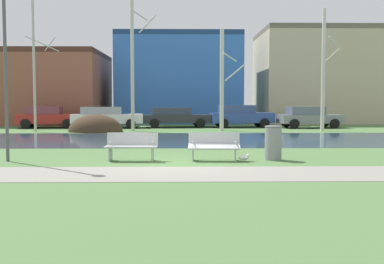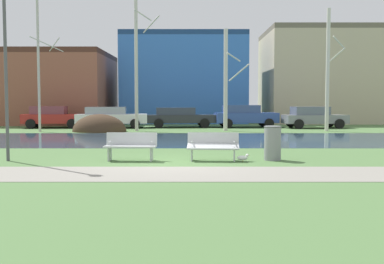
{
  "view_description": "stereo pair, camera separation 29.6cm",
  "coord_description": "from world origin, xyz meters",
  "px_view_note": "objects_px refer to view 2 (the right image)",
  "views": [
    {
      "loc": [
        0.33,
        -13.96,
        1.88
      ],
      "look_at": [
        0.61,
        1.3,
        0.85
      ],
      "focal_mm": 44.11,
      "sensor_mm": 36.0,
      "label": 1
    },
    {
      "loc": [
        0.63,
        -13.96,
        1.88
      ],
      "look_at": [
        0.61,
        1.3,
        0.85
      ],
      "focal_mm": 44.11,
      "sensor_mm": 36.0,
      "label": 2
    }
  ],
  "objects_px": {
    "parked_van_nearest_red": "(53,116)",
    "parked_wagon_fourth_blue": "(245,116)",
    "seagull": "(244,158)",
    "parked_suv_fifth_grey": "(314,117)",
    "parked_sedan_second_white": "(111,117)",
    "streetlamp": "(6,37)",
    "trash_bin": "(273,143)",
    "bench_right": "(214,146)",
    "parked_hatch_third_dark": "(180,117)",
    "bench_left": "(131,146)"
  },
  "relations": [
    {
      "from": "bench_left",
      "to": "seagull",
      "type": "distance_m",
      "value": 3.49
    },
    {
      "from": "trash_bin",
      "to": "parked_wagon_fourth_blue",
      "type": "distance_m",
      "value": 17.95
    },
    {
      "from": "parked_sedan_second_white",
      "to": "parked_wagon_fourth_blue",
      "type": "xyz_separation_m",
      "value": [
        9.18,
        0.73,
        0.05
      ]
    },
    {
      "from": "bench_right",
      "to": "parked_wagon_fourth_blue",
      "type": "relative_size",
      "value": 0.37
    },
    {
      "from": "parked_sedan_second_white",
      "to": "parked_suv_fifth_grey",
      "type": "relative_size",
      "value": 1.13
    },
    {
      "from": "bench_left",
      "to": "parked_sedan_second_white",
      "type": "relative_size",
      "value": 0.33
    },
    {
      "from": "bench_right",
      "to": "trash_bin",
      "type": "relative_size",
      "value": 1.52
    },
    {
      "from": "parked_van_nearest_red",
      "to": "parked_wagon_fourth_blue",
      "type": "height_order",
      "value": "parked_wagon_fourth_blue"
    },
    {
      "from": "parked_sedan_second_white",
      "to": "parked_wagon_fourth_blue",
      "type": "bearing_deg",
      "value": 4.57
    },
    {
      "from": "bench_left",
      "to": "seagull",
      "type": "relative_size",
      "value": 4.14
    },
    {
      "from": "parked_wagon_fourth_blue",
      "to": "streetlamp",
      "type": "bearing_deg",
      "value": -117.32
    },
    {
      "from": "streetlamp",
      "to": "parked_wagon_fourth_blue",
      "type": "xyz_separation_m",
      "value": [
        9.35,
        18.1,
        -3.0
      ]
    },
    {
      "from": "streetlamp",
      "to": "parked_sedan_second_white",
      "type": "bearing_deg",
      "value": 89.43
    },
    {
      "from": "trash_bin",
      "to": "parked_wagon_fourth_blue",
      "type": "bearing_deg",
      "value": 86.41
    },
    {
      "from": "parked_sedan_second_white",
      "to": "parked_van_nearest_red",
      "type": "bearing_deg",
      "value": 177.7
    },
    {
      "from": "trash_bin",
      "to": "parked_suv_fifth_grey",
      "type": "bearing_deg",
      "value": 71.67
    },
    {
      "from": "streetlamp",
      "to": "trash_bin",
      "type": "bearing_deg",
      "value": 1.3
    },
    {
      "from": "parked_van_nearest_red",
      "to": "parked_wagon_fourth_blue",
      "type": "bearing_deg",
      "value": 2.5
    },
    {
      "from": "trash_bin",
      "to": "parked_hatch_third_dark",
      "type": "height_order",
      "value": "parked_hatch_third_dark"
    },
    {
      "from": "bench_right",
      "to": "parked_wagon_fourth_blue",
      "type": "height_order",
      "value": "parked_wagon_fourth_blue"
    },
    {
      "from": "bench_right",
      "to": "parked_hatch_third_dark",
      "type": "distance_m",
      "value": 18.12
    },
    {
      "from": "bench_left",
      "to": "parked_van_nearest_red",
      "type": "distance_m",
      "value": 19.06
    },
    {
      "from": "bench_right",
      "to": "parked_wagon_fourth_blue",
      "type": "distance_m",
      "value": 18.3
    },
    {
      "from": "trash_bin",
      "to": "parked_van_nearest_red",
      "type": "height_order",
      "value": "parked_van_nearest_red"
    },
    {
      "from": "streetlamp",
      "to": "parked_suv_fifth_grey",
      "type": "xyz_separation_m",
      "value": [
        13.89,
        17.28,
        -3.05
      ]
    },
    {
      "from": "streetlamp",
      "to": "bench_right",
      "type": "bearing_deg",
      "value": 0.46
    },
    {
      "from": "parked_hatch_third_dark",
      "to": "parked_wagon_fourth_blue",
      "type": "relative_size",
      "value": 1.1
    },
    {
      "from": "bench_right",
      "to": "parked_van_nearest_red",
      "type": "distance_m",
      "value": 20.22
    },
    {
      "from": "bench_right",
      "to": "parked_sedan_second_white",
      "type": "relative_size",
      "value": 0.33
    },
    {
      "from": "parked_wagon_fourth_blue",
      "to": "bench_right",
      "type": "bearing_deg",
      "value": -99.42
    },
    {
      "from": "parked_sedan_second_white",
      "to": "parked_suv_fifth_grey",
      "type": "xyz_separation_m",
      "value": [
        13.72,
        -0.09,
        -0.0
      ]
    },
    {
      "from": "parked_van_nearest_red",
      "to": "parked_hatch_third_dark",
      "type": "distance_m",
      "value": 8.64
    },
    {
      "from": "parked_hatch_third_dark",
      "to": "parked_suv_fifth_grey",
      "type": "xyz_separation_m",
      "value": [
        9.07,
        -0.82,
        0.03
      ]
    },
    {
      "from": "parked_van_nearest_red",
      "to": "parked_sedan_second_white",
      "type": "bearing_deg",
      "value": -2.3
    },
    {
      "from": "bench_right",
      "to": "streetlamp",
      "type": "height_order",
      "value": "streetlamp"
    },
    {
      "from": "parked_van_nearest_red",
      "to": "parked_hatch_third_dark",
      "type": "relative_size",
      "value": 0.86
    },
    {
      "from": "parked_suv_fifth_grey",
      "to": "parked_van_nearest_red",
      "type": "bearing_deg",
      "value": 179.2
    },
    {
      "from": "trash_bin",
      "to": "parked_van_nearest_red",
      "type": "xyz_separation_m",
      "value": [
        -12.03,
        17.34,
        0.22
      ]
    },
    {
      "from": "seagull",
      "to": "parked_van_nearest_red",
      "type": "relative_size",
      "value": 0.09
    },
    {
      "from": "parked_sedan_second_white",
      "to": "parked_wagon_fourth_blue",
      "type": "relative_size",
      "value": 1.1
    },
    {
      "from": "parked_van_nearest_red",
      "to": "parked_sedan_second_white",
      "type": "relative_size",
      "value": 0.86
    },
    {
      "from": "bench_left",
      "to": "parked_wagon_fourth_blue",
      "type": "height_order",
      "value": "parked_wagon_fourth_blue"
    },
    {
      "from": "parked_hatch_third_dark",
      "to": "parked_wagon_fourth_blue",
      "type": "distance_m",
      "value": 4.53
    },
    {
      "from": "trash_bin",
      "to": "streetlamp",
      "type": "distance_m",
      "value": 8.85
    },
    {
      "from": "seagull",
      "to": "parked_suv_fifth_grey",
      "type": "distance_m",
      "value": 18.74
    },
    {
      "from": "trash_bin",
      "to": "parked_suv_fifth_grey",
      "type": "distance_m",
      "value": 18.01
    },
    {
      "from": "bench_left",
      "to": "parked_van_nearest_red",
      "type": "height_order",
      "value": "parked_van_nearest_red"
    },
    {
      "from": "parked_sedan_second_white",
      "to": "bench_right",
      "type": "bearing_deg",
      "value": -70.35
    },
    {
      "from": "bench_right",
      "to": "parked_hatch_third_dark",
      "type": "height_order",
      "value": "parked_hatch_third_dark"
    },
    {
      "from": "parked_suv_fifth_grey",
      "to": "bench_right",
      "type": "bearing_deg",
      "value": -113.62
    }
  ]
}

